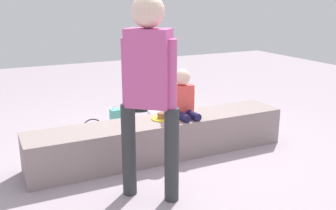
% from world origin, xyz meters
% --- Properties ---
extents(ground_plane, '(12.00, 12.00, 0.00)m').
position_xyz_m(ground_plane, '(0.00, 0.00, 0.00)').
color(ground_plane, '#A1929C').
extents(concrete_ledge, '(2.63, 0.46, 0.38)m').
position_xyz_m(concrete_ledge, '(0.00, 0.00, 0.19)').
color(concrete_ledge, gray).
rests_on(concrete_ledge, ground_plane).
extents(child_seated, '(0.28, 0.32, 0.48)m').
position_xyz_m(child_seated, '(0.24, 0.01, 0.59)').
color(child_seated, '#1B1741').
rests_on(child_seated, concrete_ledge).
extents(adult_standing, '(0.37, 0.36, 1.57)m').
position_xyz_m(adult_standing, '(-0.43, -0.72, 0.95)').
color(adult_standing, '#303335').
rests_on(adult_standing, ground_plane).
extents(cake_plate, '(0.22, 0.22, 0.07)m').
position_xyz_m(cake_plate, '(0.02, 0.02, 0.40)').
color(cake_plate, yellow).
rests_on(cake_plate, concrete_ledge).
extents(gift_bag, '(0.20, 0.10, 0.37)m').
position_xyz_m(gift_bag, '(-0.19, 0.72, 0.17)').
color(gift_bag, '#59C6B2').
rests_on(gift_bag, ground_plane).
extents(railing_post, '(0.36, 0.36, 1.00)m').
position_xyz_m(railing_post, '(0.44, 1.68, 0.37)').
color(railing_post, black).
rests_on(railing_post, ground_plane).
extents(water_bottle_near_gift, '(0.06, 0.06, 0.20)m').
position_xyz_m(water_bottle_near_gift, '(0.78, 0.98, 0.09)').
color(water_bottle_near_gift, silver).
rests_on(water_bottle_near_gift, ground_plane).
extents(water_bottle_far_side, '(0.07, 0.07, 0.18)m').
position_xyz_m(water_bottle_far_side, '(0.05, 0.55, 0.08)').
color(water_bottle_far_side, silver).
rests_on(water_bottle_far_side, ground_plane).
extents(party_cup_red, '(0.08, 0.08, 0.11)m').
position_xyz_m(party_cup_red, '(0.30, 0.75, 0.05)').
color(party_cup_red, red).
rests_on(party_cup_red, ground_plane).
extents(cake_box_white, '(0.36, 0.31, 0.11)m').
position_xyz_m(cake_box_white, '(0.52, 1.10, 0.05)').
color(cake_box_white, white).
rests_on(cake_box_white, ground_plane).
extents(handbag_black_leather, '(0.31, 0.13, 0.31)m').
position_xyz_m(handbag_black_leather, '(-0.56, 0.54, 0.11)').
color(handbag_black_leather, black).
rests_on(handbag_black_leather, ground_plane).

